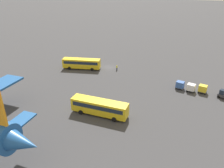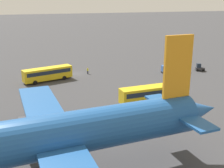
{
  "view_description": "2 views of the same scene",
  "coord_description": "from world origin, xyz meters",
  "px_view_note": "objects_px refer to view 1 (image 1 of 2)",
  "views": [
    {
      "loc": [
        -27.44,
        61.21,
        25.84
      ],
      "look_at": [
        -10.05,
        20.5,
        4.78
      ],
      "focal_mm": 35.0,
      "sensor_mm": 36.0,
      "label": 1
    },
    {
      "loc": [
        13.85,
        72.17,
        19.56
      ],
      "look_at": [
        -1.49,
        27.15,
        4.91
      ],
      "focal_mm": 45.0,
      "sensor_mm": 36.0,
      "label": 2
    }
  ],
  "objects_px": {
    "baggage_tug": "(223,95)",
    "cargo_cart_blue": "(180,85)",
    "shuttle_bus_near": "(82,63)",
    "cargo_cart_yellow": "(203,89)",
    "cargo_cart_white": "(191,87)",
    "worker_person": "(117,68)",
    "shuttle_bus_far": "(99,106)"
  },
  "relations": [
    {
      "from": "worker_person",
      "to": "shuttle_bus_far",
      "type": "bearing_deg",
      "value": 103.81
    },
    {
      "from": "shuttle_bus_near",
      "to": "cargo_cart_yellow",
      "type": "bearing_deg",
      "value": 161.27
    },
    {
      "from": "shuttle_bus_near",
      "to": "cargo_cart_yellow",
      "type": "height_order",
      "value": "shuttle_bus_near"
    },
    {
      "from": "worker_person",
      "to": "cargo_cart_white",
      "type": "height_order",
      "value": "cargo_cart_white"
    },
    {
      "from": "shuttle_bus_near",
      "to": "cargo_cart_white",
      "type": "height_order",
      "value": "shuttle_bus_near"
    },
    {
      "from": "shuttle_bus_near",
      "to": "shuttle_bus_far",
      "type": "relative_size",
      "value": 1.0
    },
    {
      "from": "shuttle_bus_near",
      "to": "baggage_tug",
      "type": "distance_m",
      "value": 41.38
    },
    {
      "from": "cargo_cart_yellow",
      "to": "baggage_tug",
      "type": "bearing_deg",
      "value": 168.36
    },
    {
      "from": "baggage_tug",
      "to": "cargo_cart_blue",
      "type": "relative_size",
      "value": 1.21
    },
    {
      "from": "shuttle_bus_far",
      "to": "cargo_cart_white",
      "type": "height_order",
      "value": "shuttle_bus_far"
    },
    {
      "from": "shuttle_bus_far",
      "to": "worker_person",
      "type": "distance_m",
      "value": 25.8
    },
    {
      "from": "cargo_cart_yellow",
      "to": "shuttle_bus_near",
      "type": "bearing_deg",
      "value": -3.97
    },
    {
      "from": "worker_person",
      "to": "cargo_cart_yellow",
      "type": "relative_size",
      "value": 0.77
    },
    {
      "from": "shuttle_bus_near",
      "to": "shuttle_bus_far",
      "type": "xyz_separation_m",
      "value": [
        -17.0,
        21.67,
        -0.0
      ]
    },
    {
      "from": "baggage_tug",
      "to": "cargo_cart_blue",
      "type": "xyz_separation_m",
      "value": [
        10.21,
        -1.02,
        0.25
      ]
    },
    {
      "from": "cargo_cart_white",
      "to": "worker_person",
      "type": "bearing_deg",
      "value": -15.43
    },
    {
      "from": "cargo_cart_yellow",
      "to": "cargo_cart_blue",
      "type": "bearing_deg",
      "value": -0.63
    },
    {
      "from": "shuttle_bus_far",
      "to": "cargo_cart_white",
      "type": "distance_m",
      "value": 25.14
    },
    {
      "from": "worker_person",
      "to": "cargo_cart_blue",
      "type": "bearing_deg",
      "value": 163.86
    },
    {
      "from": "worker_person",
      "to": "cargo_cart_white",
      "type": "xyz_separation_m",
      "value": [
        -22.94,
        6.33,
        0.32
      ]
    },
    {
      "from": "shuttle_bus_near",
      "to": "worker_person",
      "type": "relative_size",
      "value": 7.03
    },
    {
      "from": "baggage_tug",
      "to": "cargo_cart_yellow",
      "type": "relative_size",
      "value": 1.21
    },
    {
      "from": "cargo_cart_blue",
      "to": "baggage_tug",
      "type": "bearing_deg",
      "value": 174.3
    },
    {
      "from": "shuttle_bus_near",
      "to": "worker_person",
      "type": "height_order",
      "value": "shuttle_bus_near"
    },
    {
      "from": "cargo_cart_yellow",
      "to": "cargo_cart_white",
      "type": "bearing_deg",
      "value": 8.92
    },
    {
      "from": "worker_person",
      "to": "cargo_cart_blue",
      "type": "relative_size",
      "value": 0.77
    },
    {
      "from": "cargo_cart_yellow",
      "to": "cargo_cart_blue",
      "type": "distance_m",
      "value": 5.56
    },
    {
      "from": "shuttle_bus_near",
      "to": "baggage_tug",
      "type": "relative_size",
      "value": 4.5
    },
    {
      "from": "baggage_tug",
      "to": "shuttle_bus_far",
      "type": "bearing_deg",
      "value": 58.56
    },
    {
      "from": "cargo_cart_yellow",
      "to": "cargo_cart_white",
      "type": "distance_m",
      "value": 2.81
    },
    {
      "from": "shuttle_bus_near",
      "to": "shuttle_bus_far",
      "type": "distance_m",
      "value": 27.54
    },
    {
      "from": "worker_person",
      "to": "cargo_cart_white",
      "type": "distance_m",
      "value": 23.8
    }
  ]
}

